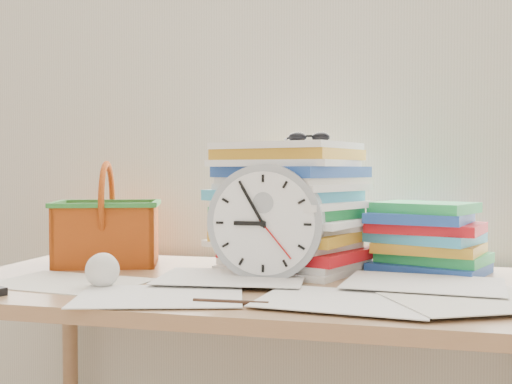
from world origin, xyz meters
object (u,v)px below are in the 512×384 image
(clock, at_px, (266,222))
(basket, at_px, (107,214))
(desk, at_px, (261,315))
(paper_stack, at_px, (289,207))
(book_stack, at_px, (426,237))

(clock, relative_size, basket, 0.99)
(basket, bearing_deg, clock, -35.74)
(desk, distance_m, clock, 0.21)
(basket, bearing_deg, desk, -38.03)
(paper_stack, xyz_separation_m, clock, (-0.02, -0.15, -0.03))
(desk, bearing_deg, book_stack, 31.88)
(paper_stack, height_order, basket, paper_stack)
(desk, height_order, book_stack, book_stack)
(desk, height_order, basket, basket)
(desk, bearing_deg, clock, 65.90)
(book_stack, bearing_deg, basket, -174.86)
(desk, bearing_deg, paper_stack, 79.73)
(clock, bearing_deg, paper_stack, 81.43)
(desk, height_order, clock, clock)
(clock, distance_m, basket, 0.48)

